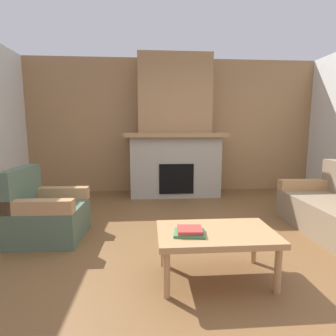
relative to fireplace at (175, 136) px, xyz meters
name	(u,v)px	position (x,y,z in m)	size (l,w,h in m)	color
ground	(198,255)	(0.00, -2.62, -1.16)	(9.00, 9.00, 0.00)	brown
wall_back_wood_panel	(173,127)	(0.00, 0.38, 0.19)	(6.00, 0.12, 2.70)	#997047
fireplace	(175,136)	(0.00, 0.00, 0.00)	(1.90, 0.82, 2.70)	gray
armchair	(46,214)	(-1.73, -2.06, -0.87)	(0.78, 0.78, 0.85)	#4C604C
coffee_table	(216,237)	(0.07, -3.05, -0.79)	(1.00, 0.60, 0.43)	tan
book_stack_near_edge	(190,232)	(-0.17, -3.11, -0.71)	(0.28, 0.23, 0.05)	#3D7F4C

